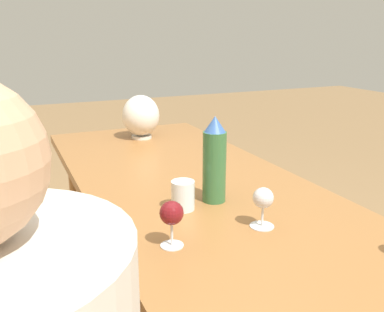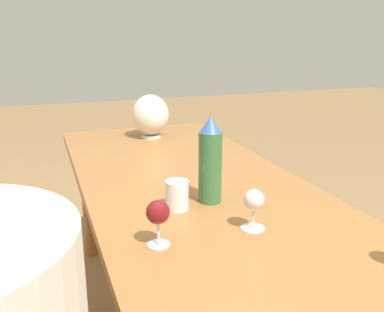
# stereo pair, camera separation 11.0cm
# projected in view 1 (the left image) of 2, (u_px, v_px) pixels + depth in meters

# --- Properties ---
(dining_table) EXTENTS (2.51, 0.82, 0.73)m
(dining_table) POSITION_uv_depth(u_px,v_px,m) (221.00, 223.00, 1.45)
(dining_table) COLOR #936033
(dining_table) RESTS_ON ground_plane
(water_bottle) EXTENTS (0.08, 0.08, 0.29)m
(water_bottle) POSITION_uv_depth(u_px,v_px,m) (214.00, 161.00, 1.41)
(water_bottle) COLOR #336638
(water_bottle) RESTS_ON dining_table
(water_tumbler) EXTENTS (0.08, 0.08, 0.10)m
(water_tumbler) POSITION_uv_depth(u_px,v_px,m) (183.00, 195.00, 1.37)
(water_tumbler) COLOR silver
(water_tumbler) RESTS_ON dining_table
(vase) EXTENTS (0.20, 0.20, 0.23)m
(vase) POSITION_uv_depth(u_px,v_px,m) (141.00, 116.00, 2.27)
(vase) COLOR silver
(vase) RESTS_ON dining_table
(wine_glass_0) EXTENTS (0.07, 0.07, 0.12)m
(wine_glass_0) POSITION_uv_depth(u_px,v_px,m) (263.00, 200.00, 1.24)
(wine_glass_0) COLOR silver
(wine_glass_0) RESTS_ON dining_table
(wine_glass_3) EXTENTS (0.06, 0.06, 0.13)m
(wine_glass_3) POSITION_uv_depth(u_px,v_px,m) (172.00, 215.00, 1.12)
(wine_glass_3) COLOR silver
(wine_glass_3) RESTS_ON dining_table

